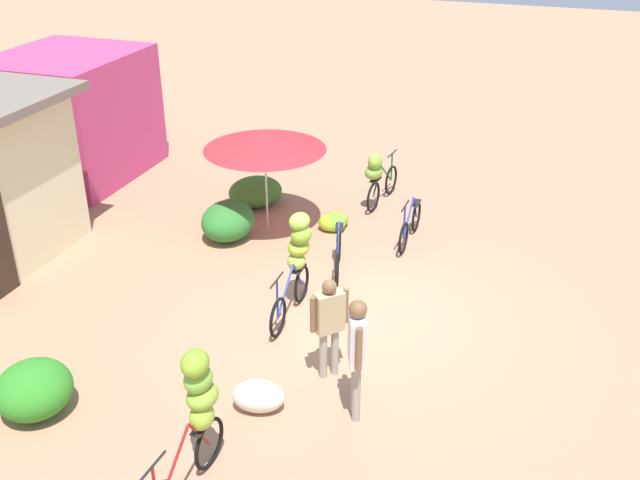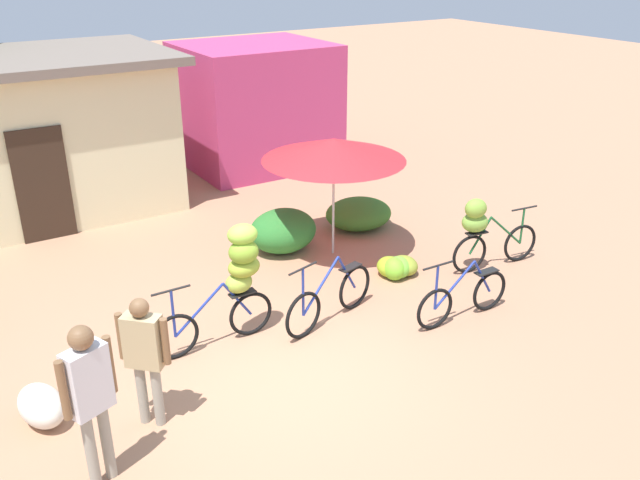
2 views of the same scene
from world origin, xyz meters
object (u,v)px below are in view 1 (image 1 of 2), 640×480
banana_pile_on_ground (334,222)px  produce_sack (259,396)px  shop_pink (72,115)px  market_umbrella (265,140)px  bicycle_center_loaded (338,255)px  bicycle_by_shop (410,225)px  bicycle_near_pile (297,254)px  person_vendor (329,319)px  person_bystander (357,347)px  bicycle_rightmost (377,175)px  bicycle_leftmost (196,409)px

banana_pile_on_ground → produce_sack: size_ratio=0.96×
shop_pink → market_umbrella: size_ratio=1.37×
banana_pile_on_ground → produce_sack: produce_sack is taller
shop_pink → bicycle_center_loaded: size_ratio=1.91×
bicycle_by_shop → produce_sack: bicycle_by_shop is taller
banana_pile_on_ground → market_umbrella: bearing=106.3°
bicycle_by_shop → bicycle_center_loaded: bearing=150.2°
bicycle_center_loaded → bicycle_by_shop: bearing=-29.8°
bicycle_near_pile → produce_sack: bicycle_near_pile is taller
bicycle_near_pile → produce_sack: size_ratio=2.40×
banana_pile_on_ground → produce_sack: 5.53m
person_vendor → bicycle_by_shop: bearing=-1.9°
banana_pile_on_ground → person_vendor: 4.73m
bicycle_near_pile → bicycle_by_shop: 3.16m
bicycle_center_loaded → person_bystander: 3.84m
bicycle_rightmost → produce_sack: size_ratio=2.35×
market_umbrella → produce_sack: market_umbrella is taller
shop_pink → person_bystander: shop_pink is taller
produce_sack → bicycle_center_loaded: bearing=1.9°
bicycle_by_shop → person_bystander: person_bystander is taller
market_umbrella → produce_sack: bearing=-158.6°
person_vendor → shop_pink: bearing=55.8°
banana_pile_on_ground → person_bystander: bearing=-159.2°
market_umbrella → bicycle_rightmost: 2.67m
bicycle_center_loaded → person_bystander: bearing=-158.8°
bicycle_rightmost → produce_sack: 6.78m
market_umbrella → banana_pile_on_ground: (0.37, -1.27, -1.66)m
market_umbrella → bicycle_center_loaded: (-1.28, -1.87, -1.45)m
bicycle_center_loaded → bicycle_by_shop: 1.84m
bicycle_leftmost → person_vendor: (2.33, -0.81, -0.07)m
bicycle_by_shop → produce_sack: size_ratio=2.29×
person_vendor → bicycle_center_loaded: bearing=15.2°
shop_pink → produce_sack: bearing=-131.4°
market_umbrella → bicycle_by_shop: market_umbrella is taller
bicycle_leftmost → bicycle_rightmost: 8.08m
bicycle_leftmost → bicycle_near_pile: bicycle_leftmost is taller
bicycle_center_loaded → banana_pile_on_ground: bearing=20.1°
produce_sack → person_bystander: bearing=-75.9°
market_umbrella → bicycle_by_shop: (0.32, -2.79, -1.48)m
market_umbrella → bicycle_near_pile: bearing=-148.0°
person_bystander → bicycle_near_pile: bearing=36.1°
bicycle_near_pile → bicycle_rightmost: size_ratio=1.02×
market_umbrella → produce_sack: size_ratio=3.33×
produce_sack → market_umbrella: bearing=21.4°
shop_pink → produce_sack: 9.71m
bicycle_near_pile → bicycle_rightmost: (4.18, -0.20, -0.23)m
shop_pink → market_umbrella: bearing=-103.6°
shop_pink → person_bystander: (-6.06, -8.47, -0.30)m
bicycle_leftmost → bicycle_near_pile: size_ratio=1.03×
bicycle_near_pile → banana_pile_on_ground: bicycle_near_pile is taller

